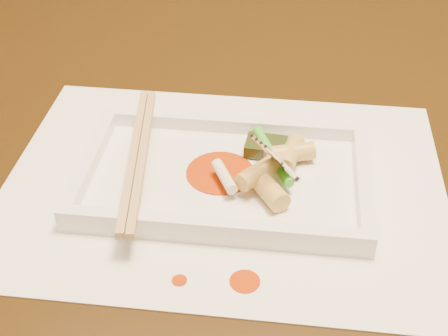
# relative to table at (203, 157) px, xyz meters

# --- Properties ---
(table) EXTENTS (1.40, 0.90, 0.75)m
(table) POSITION_rel_table_xyz_m (0.00, 0.00, 0.00)
(table) COLOR black
(table) RESTS_ON ground
(placemat) EXTENTS (0.40, 0.30, 0.00)m
(placemat) POSITION_rel_table_xyz_m (0.05, -0.17, 0.10)
(placemat) COLOR white
(placemat) RESTS_ON table
(sauce_splatter_a) EXTENTS (0.02, 0.02, 0.00)m
(sauce_splatter_a) POSITION_rel_table_xyz_m (0.08, -0.28, 0.10)
(sauce_splatter_a) COLOR #B03305
(sauce_splatter_a) RESTS_ON placemat
(sauce_splatter_b) EXTENTS (0.01, 0.01, 0.00)m
(sauce_splatter_b) POSITION_rel_table_xyz_m (0.03, -0.29, 0.10)
(sauce_splatter_b) COLOR #B03305
(sauce_splatter_b) RESTS_ON placemat
(plate_base) EXTENTS (0.26, 0.16, 0.01)m
(plate_base) POSITION_rel_table_xyz_m (0.05, -0.17, 0.11)
(plate_base) COLOR white
(plate_base) RESTS_ON placemat
(plate_rim_far) EXTENTS (0.26, 0.01, 0.01)m
(plate_rim_far) POSITION_rel_table_xyz_m (0.05, -0.09, 0.12)
(plate_rim_far) COLOR white
(plate_rim_far) RESTS_ON plate_base
(plate_rim_near) EXTENTS (0.26, 0.01, 0.01)m
(plate_rim_near) POSITION_rel_table_xyz_m (0.05, -0.24, 0.12)
(plate_rim_near) COLOR white
(plate_rim_near) RESTS_ON plate_base
(plate_rim_left) EXTENTS (0.01, 0.14, 0.01)m
(plate_rim_left) POSITION_rel_table_xyz_m (-0.08, -0.17, 0.12)
(plate_rim_left) COLOR white
(plate_rim_left) RESTS_ON plate_base
(plate_rim_right) EXTENTS (0.01, 0.14, 0.01)m
(plate_rim_right) POSITION_rel_table_xyz_m (0.17, -0.17, 0.12)
(plate_rim_right) COLOR white
(plate_rim_right) RESTS_ON plate_base
(veg_piece) EXTENTS (0.04, 0.03, 0.01)m
(veg_piece) POSITION_rel_table_xyz_m (0.08, -0.13, 0.12)
(veg_piece) COLOR black
(veg_piece) RESTS_ON plate_base
(scallion_white) EXTENTS (0.03, 0.04, 0.01)m
(scallion_white) POSITION_rel_table_xyz_m (0.05, -0.18, 0.12)
(scallion_white) COLOR #EAEACC
(scallion_white) RESTS_ON plate_base
(scallion_green) EXTENTS (0.04, 0.08, 0.01)m
(scallion_green) POSITION_rel_table_xyz_m (0.09, -0.15, 0.12)
(scallion_green) COLOR green
(scallion_green) RESTS_ON plate_base
(chopstick_a) EXTENTS (0.03, 0.21, 0.01)m
(chopstick_a) POSITION_rel_table_xyz_m (-0.04, -0.17, 0.13)
(chopstick_a) COLOR tan
(chopstick_a) RESTS_ON plate_rim_near
(chopstick_b) EXTENTS (0.03, 0.21, 0.01)m
(chopstick_b) POSITION_rel_table_xyz_m (-0.03, -0.17, 0.13)
(chopstick_b) COLOR tan
(chopstick_b) RESTS_ON plate_rim_near
(fork) EXTENTS (0.09, 0.10, 0.14)m
(fork) POSITION_rel_table_xyz_m (0.12, -0.15, 0.18)
(fork) COLOR silver
(fork) RESTS_ON plate_base
(sauce_blob_0) EXTENTS (0.06, 0.06, 0.00)m
(sauce_blob_0) POSITION_rel_table_xyz_m (0.04, -0.16, 0.11)
(sauce_blob_0) COLOR #B03305
(sauce_blob_0) RESTS_ON plate_base
(rice_cake_0) EXTENTS (0.04, 0.05, 0.02)m
(rice_cake_0) POSITION_rel_table_xyz_m (0.09, -0.19, 0.12)
(rice_cake_0) COLOR #D1BC61
(rice_cake_0) RESTS_ON plate_base
(rice_cake_1) EXTENTS (0.05, 0.03, 0.02)m
(rice_cake_1) POSITION_rel_table_xyz_m (0.10, -0.14, 0.12)
(rice_cake_1) COLOR #D1BC61
(rice_cake_1) RESTS_ON plate_base
(rice_cake_2) EXTENTS (0.04, 0.05, 0.02)m
(rice_cake_2) POSITION_rel_table_xyz_m (0.08, -0.18, 0.13)
(rice_cake_2) COLOR #D1BC61
(rice_cake_2) RESTS_ON plate_base
(rice_cake_3) EXTENTS (0.03, 0.04, 0.02)m
(rice_cake_3) POSITION_rel_table_xyz_m (0.10, -0.14, 0.12)
(rice_cake_3) COLOR #D1BC61
(rice_cake_3) RESTS_ON plate_base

